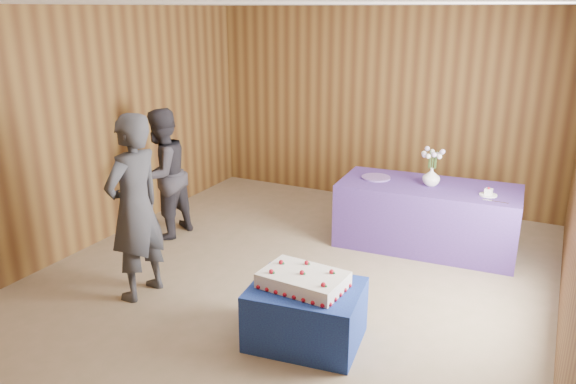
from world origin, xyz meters
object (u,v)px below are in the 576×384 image
Objects in this scene: guest_left at (135,208)px; serving_table at (427,216)px; sheet_cake at (303,280)px; guest_right at (162,174)px; cake_table at (306,314)px; vase at (431,177)px.

serving_table is at bearing 140.72° from guest_left.
serving_table is 2.72× the size of sheet_cake.
sheet_cake is at bearing 64.72° from guest_right.
serving_table is 3.29m from guest_left.
cake_table is 1.89m from guest_left.
vase is at bearing 140.53° from guest_left.
guest_left is 1.14× the size of guest_right.
sheet_cake reaches higher than cake_table.
vase is at bearing 72.63° from cake_table.
guest_left reaches higher than cake_table.
serving_table reaches higher than sheet_cake.
sheet_cake is at bearing -104.03° from serving_table.
serving_table is at bearing 72.95° from cake_table.
guest_left is at bearing 172.14° from cake_table.
sheet_cake is at bearing 173.42° from cake_table.
guest_right is (-2.47, 1.34, 0.22)m from sheet_cake.
cake_table is at bearing -100.52° from vase.
serving_table is 1.12× the size of guest_left.
guest_left is (-1.75, 0.03, 0.33)m from sheet_cake.
guest_right is (-2.50, 1.34, 0.53)m from cake_table.
serving_table reaches higher than cake_table.
guest_left is at bearing -136.02° from serving_table.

